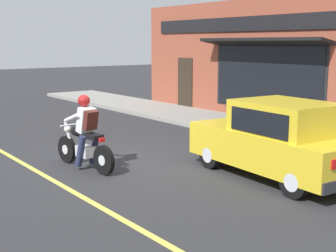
{
  "coord_description": "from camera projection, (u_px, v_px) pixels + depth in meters",
  "views": [
    {
      "loc": [
        -5.39,
        -8.91,
        2.7
      ],
      "look_at": [
        0.55,
        -1.07,
        0.95
      ],
      "focal_mm": 50.0,
      "sensor_mm": 36.0,
      "label": 1
    }
  ],
  "objects": [
    {
      "name": "car_hatchback",
      "position": [
        278.0,
        140.0,
        9.43
      ],
      "size": [
        1.92,
        3.89,
        1.57
      ],
      "color": "black",
      "rests_on": "ground"
    },
    {
      "name": "motorcycle_with_rider",
      "position": [
        85.0,
        138.0,
        10.09
      ],
      "size": [
        0.63,
        2.02,
        1.62
      ],
      "color": "black",
      "rests_on": "ground"
    },
    {
      "name": "fire_hydrant",
      "position": [
        242.0,
        114.0,
        14.23
      ],
      "size": [
        0.36,
        0.24,
        0.88
      ],
      "color": "red",
      "rests_on": "sidewalk_curb"
    },
    {
      "name": "ground_plane",
      "position": [
        121.0,
        163.0,
        10.67
      ],
      "size": [
        80.0,
        80.0,
        0.0
      ],
      "primitive_type": "plane",
      "color": "#2B2B2D"
    },
    {
      "name": "storefront_building",
      "position": [
        244.0,
        60.0,
        16.72
      ],
      "size": [
        1.25,
        10.72,
        4.2
      ],
      "color": "brown",
      "rests_on": "ground"
    },
    {
      "name": "sidewalk_curb",
      "position": [
        209.0,
        120.0,
        16.24
      ],
      "size": [
        2.6,
        22.0,
        0.14
      ],
      "primitive_type": "cube",
      "color": "gray",
      "rests_on": "ground"
    }
  ]
}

